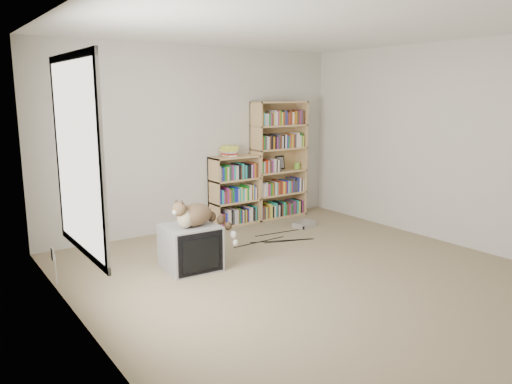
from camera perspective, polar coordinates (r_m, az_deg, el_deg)
floor at (r=5.22m, az=6.80°, el=-9.83°), size 4.50×5.00×0.01m
wall_back at (r=6.97m, az=-6.73°, el=6.04°), size 4.50×0.02×2.50m
wall_left at (r=3.82m, az=-18.99°, el=1.31°), size 0.02×5.00×2.50m
wall_right at (r=6.62m, az=21.90°, el=5.05°), size 0.02×5.00×2.50m
ceiling at (r=4.92m, az=7.51°, el=18.51°), size 4.50×5.00×0.02m
window at (r=3.99m, az=-19.75°, el=3.85°), size 0.02×1.22×1.52m
crt_tv at (r=5.43m, az=-7.53°, el=-6.30°), size 0.58×0.53×0.49m
cat at (r=5.33m, az=-6.40°, el=-2.91°), size 0.71×0.46×0.52m
bookcase_tall at (r=7.60m, az=2.57°, el=3.38°), size 0.88×0.30×1.75m
bookcase_short at (r=7.21m, az=-2.50°, el=-0.05°), size 0.72×0.30×0.99m
book_stack at (r=7.08m, az=-3.12°, el=4.69°), size 0.18×0.23×0.15m
green_mug at (r=7.80m, az=4.67°, el=3.03°), size 0.09×0.09×0.10m
framed_print at (r=7.72m, az=2.75°, el=3.39°), size 0.16×0.05×0.21m
dvd_player at (r=7.15m, az=5.60°, el=-3.69°), size 0.37×0.31×0.07m
wall_outlet at (r=5.30m, az=-22.23°, el=-6.61°), size 0.01×0.08×0.13m
floor_cables at (r=6.43m, az=-0.74°, el=-5.66°), size 1.20×0.70×0.01m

